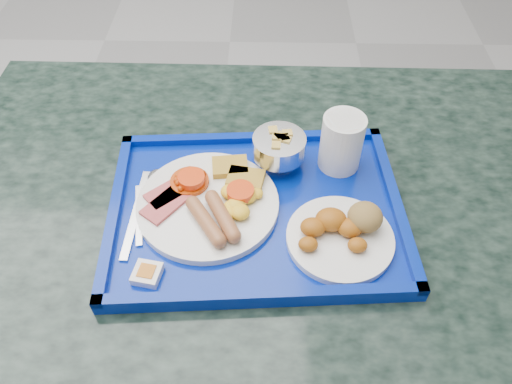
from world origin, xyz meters
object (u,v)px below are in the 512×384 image
tray (256,211)px  juice_cup (342,141)px  table (277,268)px  fruit_bowl (279,147)px  main_plate (212,201)px  bread_plate (343,231)px

tray → juice_cup: (0.15, 0.11, 0.06)m
table → fruit_bowl: bearing=92.0°
juice_cup → main_plate: bearing=-154.3°
tray → fruit_bowl: bearing=70.1°
tray → fruit_bowl: (0.04, 0.10, 0.05)m
tray → fruit_bowl: fruit_bowl is taller
table → tray: 0.21m
bread_plate → juice_cup: size_ratio=1.64×
bread_plate → juice_cup: juice_cup is taller
table → juice_cup: (0.10, 0.08, 0.27)m
bread_plate → fruit_bowl: bearing=121.0°
fruit_bowl → juice_cup: juice_cup is taller
fruit_bowl → juice_cup: 0.11m
main_plate → bread_plate: 0.22m
table → bread_plate: bread_plate is taller
table → bread_plate: 0.27m
main_plate → fruit_bowl: size_ratio=2.53×
juice_cup → bread_plate: bearing=-93.2°
tray → main_plate: main_plate is taller
fruit_bowl → main_plate: bearing=-137.5°
main_plate → juice_cup: juice_cup is taller
tray → main_plate: bearing=177.6°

